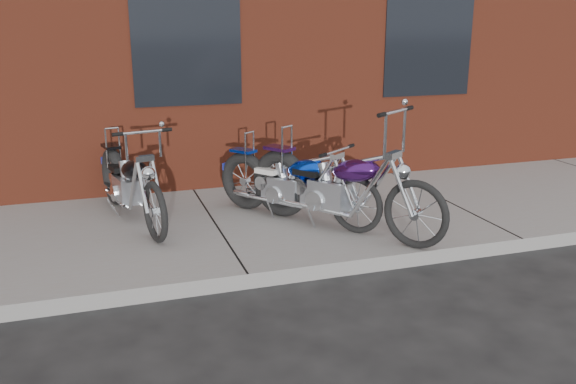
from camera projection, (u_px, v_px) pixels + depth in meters
name	position (u px, v px, depth m)	size (l,w,h in m)	color
ground	(248.00, 289.00, 5.59)	(120.00, 120.00, 0.00)	black
sidewalk	(216.00, 230.00, 6.95)	(22.00, 3.00, 0.15)	gray
chopper_purple	(338.00, 190.00, 6.62)	(1.50, 2.10, 1.39)	black
chopper_blue	(293.00, 186.00, 6.98)	(1.41, 1.82, 0.96)	black
chopper_third	(131.00, 186.00, 6.95)	(0.70, 2.21, 1.14)	black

